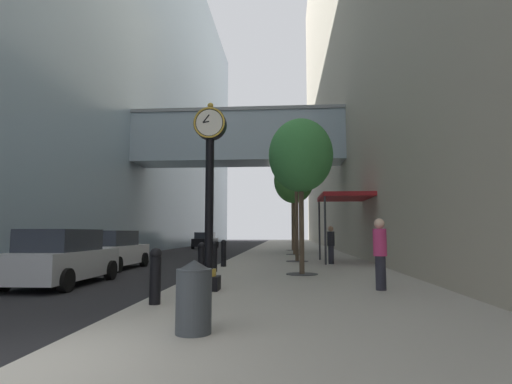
{
  "coord_description": "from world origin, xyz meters",
  "views": [
    {
      "loc": [
        3.08,
        -4.22,
        1.59
      ],
      "look_at": [
        1.08,
        22.77,
        4.3
      ],
      "focal_mm": 28.22,
      "sensor_mm": 36.0,
      "label": 1
    }
  ],
  "objects_px": {
    "street_tree_mid_near": "(296,156)",
    "street_tree_mid_far": "(294,181)",
    "street_clock": "(209,185)",
    "car_white_near": "(112,250)",
    "bollard_fourth": "(214,255)",
    "trash_bin": "(194,295)",
    "bollard_third": "(202,260)",
    "street_tree_near": "(301,156)",
    "car_silver_mid": "(63,258)",
    "pedestrian_by_clock": "(380,251)",
    "bollard_nearest": "(155,275)",
    "car_black_far": "(205,240)",
    "bollard_fifth": "(224,252)",
    "street_tree_far": "(292,185)",
    "pedestrian_walking": "(331,244)"
  },
  "relations": [
    {
      "from": "bollard_third",
      "to": "street_tree_mid_far",
      "type": "distance_m",
      "value": 14.96
    },
    {
      "from": "street_clock",
      "to": "bollard_fourth",
      "type": "bearing_deg",
      "value": 98.45
    },
    {
      "from": "bollard_fourth",
      "to": "trash_bin",
      "type": "height_order",
      "value": "bollard_fourth"
    },
    {
      "from": "bollard_fifth",
      "to": "car_white_near",
      "type": "bearing_deg",
      "value": -178.36
    },
    {
      "from": "bollard_fifth",
      "to": "bollard_third",
      "type": "bearing_deg",
      "value": -90.0
    },
    {
      "from": "bollard_fourth",
      "to": "street_tree_far",
      "type": "relative_size",
      "value": 0.17
    },
    {
      "from": "street_tree_mid_near",
      "to": "street_tree_near",
      "type": "bearing_deg",
      "value": -90.0
    },
    {
      "from": "pedestrian_by_clock",
      "to": "trash_bin",
      "type": "bearing_deg",
      "value": -128.79
    },
    {
      "from": "car_white_near",
      "to": "pedestrian_by_clock",
      "type": "bearing_deg",
      "value": -33.34
    },
    {
      "from": "bollard_fourth",
      "to": "street_tree_near",
      "type": "distance_m",
      "value": 4.85
    },
    {
      "from": "bollard_fifth",
      "to": "street_tree_near",
      "type": "height_order",
      "value": "street_tree_near"
    },
    {
      "from": "trash_bin",
      "to": "car_black_far",
      "type": "distance_m",
      "value": 34.41
    },
    {
      "from": "street_tree_mid_far",
      "to": "pedestrian_by_clock",
      "type": "height_order",
      "value": "street_tree_mid_far"
    },
    {
      "from": "bollard_fourth",
      "to": "street_tree_mid_far",
      "type": "bearing_deg",
      "value": 74.7
    },
    {
      "from": "street_tree_far",
      "to": "car_white_near",
      "type": "relative_size",
      "value": 1.51
    },
    {
      "from": "street_tree_far",
      "to": "car_white_near",
      "type": "bearing_deg",
      "value": -117.0
    },
    {
      "from": "street_tree_far",
      "to": "car_white_near",
      "type": "height_order",
      "value": "street_tree_far"
    },
    {
      "from": "car_silver_mid",
      "to": "car_white_near",
      "type": "bearing_deg",
      "value": 98.38
    },
    {
      "from": "bollard_nearest",
      "to": "street_tree_near",
      "type": "xyz_separation_m",
      "value": [
        3.21,
        6.07,
        3.57
      ]
    },
    {
      "from": "pedestrian_by_clock",
      "to": "car_black_far",
      "type": "relative_size",
      "value": 0.43
    },
    {
      "from": "trash_bin",
      "to": "car_silver_mid",
      "type": "height_order",
      "value": "car_silver_mid"
    },
    {
      "from": "bollard_third",
      "to": "car_silver_mid",
      "type": "xyz_separation_m",
      "value": [
        -4.09,
        -0.82,
        0.08
      ]
    },
    {
      "from": "bollard_third",
      "to": "street_tree_mid_far",
      "type": "height_order",
      "value": "street_tree_mid_far"
    },
    {
      "from": "bollard_fifth",
      "to": "street_tree_mid_near",
      "type": "bearing_deg",
      "value": 45.43
    },
    {
      "from": "car_silver_mid",
      "to": "street_tree_mid_near",
      "type": "bearing_deg",
      "value": 49.65
    },
    {
      "from": "street_tree_near",
      "to": "pedestrian_walking",
      "type": "relative_size",
      "value": 3.17
    },
    {
      "from": "street_tree_near",
      "to": "street_tree_mid_near",
      "type": "relative_size",
      "value": 0.81
    },
    {
      "from": "street_tree_mid_near",
      "to": "street_tree_mid_far",
      "type": "bearing_deg",
      "value": 90.0
    },
    {
      "from": "bollard_nearest",
      "to": "street_tree_mid_near",
      "type": "xyz_separation_m",
      "value": [
        3.21,
        12.28,
        4.76
      ]
    },
    {
      "from": "pedestrian_by_clock",
      "to": "car_white_near",
      "type": "bearing_deg",
      "value": 146.66
    },
    {
      "from": "street_tree_near",
      "to": "car_silver_mid",
      "type": "distance_m",
      "value": 8.43
    },
    {
      "from": "street_clock",
      "to": "bollard_fifth",
      "type": "xyz_separation_m",
      "value": [
        -0.7,
        6.98,
        -2.07
      ]
    },
    {
      "from": "bollard_fifth",
      "to": "bollard_fourth",
      "type": "bearing_deg",
      "value": -90.0
    },
    {
      "from": "car_white_near",
      "to": "car_black_far",
      "type": "height_order",
      "value": "car_white_near"
    },
    {
      "from": "pedestrian_by_clock",
      "to": "bollard_fourth",
      "type": "bearing_deg",
      "value": 138.94
    },
    {
      "from": "bollard_nearest",
      "to": "street_tree_mid_near",
      "type": "relative_size",
      "value": 0.17
    },
    {
      "from": "pedestrian_walking",
      "to": "street_tree_far",
      "type": "bearing_deg",
      "value": 96.23
    },
    {
      "from": "bollard_fourth",
      "to": "street_tree_far",
      "type": "distance_m",
      "value": 18.81
    },
    {
      "from": "trash_bin",
      "to": "pedestrian_by_clock",
      "type": "xyz_separation_m",
      "value": [
        3.72,
        4.63,
        0.43
      ]
    },
    {
      "from": "bollard_third",
      "to": "car_black_far",
      "type": "relative_size",
      "value": 0.27
    },
    {
      "from": "bollard_fifth",
      "to": "bollard_nearest",
      "type": "bearing_deg",
      "value": -90.0
    },
    {
      "from": "street_tree_mid_near",
      "to": "street_tree_far",
      "type": "xyz_separation_m",
      "value": [
        0.0,
        12.42,
        -0.08
      ]
    },
    {
      "from": "street_tree_far",
      "to": "trash_bin",
      "type": "bearing_deg",
      "value": -94.01
    },
    {
      "from": "street_clock",
      "to": "car_black_far",
      "type": "distance_m",
      "value": 30.14
    },
    {
      "from": "bollard_fifth",
      "to": "street_tree_mid_far",
      "type": "height_order",
      "value": "street_tree_mid_far"
    },
    {
      "from": "street_clock",
      "to": "car_white_near",
      "type": "height_order",
      "value": "street_clock"
    },
    {
      "from": "bollard_nearest",
      "to": "trash_bin",
      "type": "height_order",
      "value": "bollard_nearest"
    },
    {
      "from": "bollard_fourth",
      "to": "bollard_fifth",
      "type": "bearing_deg",
      "value": 90.0
    },
    {
      "from": "bollard_fifth",
      "to": "street_tree_far",
      "type": "relative_size",
      "value": 0.17
    },
    {
      "from": "bollard_nearest",
      "to": "car_black_far",
      "type": "distance_m",
      "value": 31.94
    }
  ]
}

